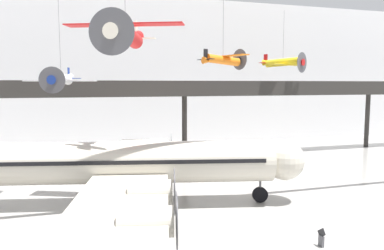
% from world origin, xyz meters
% --- Properties ---
extents(ground_plane, '(260.00, 260.00, 0.00)m').
position_xyz_m(ground_plane, '(0.00, 0.00, 0.00)').
color(ground_plane, '#9E9B96').
extents(hangar_back_wall, '(140.00, 3.00, 23.76)m').
position_xyz_m(hangar_back_wall, '(0.00, 39.12, 11.88)').
color(hangar_back_wall, white).
rests_on(hangar_back_wall, ground).
extents(mezzanine_walkway, '(110.00, 3.20, 10.40)m').
position_xyz_m(mezzanine_walkway, '(0.00, 25.81, 8.73)').
color(mezzanine_walkway, '#2D2B28').
rests_on(mezzanine_walkway, ground).
extents(airliner_silver_main, '(30.83, 35.58, 10.11)m').
position_xyz_m(airliner_silver_main, '(-10.58, 8.63, 3.52)').
color(airliner_silver_main, beige).
rests_on(airliner_silver_main, ground).
extents(suspended_plane_yellow_lowwing, '(7.29, 6.58, 8.61)m').
position_xyz_m(suspended_plane_yellow_lowwing, '(14.04, 25.43, 13.00)').
color(suspended_plane_yellow_lowwing, yellow).
extents(suspended_plane_white_twin, '(7.40, 6.20, 10.96)m').
position_xyz_m(suspended_plane_white_twin, '(-15.36, 19.88, 10.58)').
color(suspended_plane_white_twin, silver).
extents(suspended_plane_orange_highwing, '(5.30, 6.22, 8.62)m').
position_xyz_m(suspended_plane_orange_highwing, '(0.77, 14.73, 12.50)').
color(suspended_plane_orange_highwing, orange).
extents(suspended_plane_red_highwing, '(9.66, 8.39, 8.12)m').
position_xyz_m(suspended_plane_red_highwing, '(-9.76, 10.18, 14.23)').
color(suspended_plane_red_highwing, red).
extents(info_sign_pedestal, '(0.17, 0.78, 1.24)m').
position_xyz_m(info_sign_pedestal, '(0.34, -2.99, 0.46)').
color(info_sign_pedestal, '#4C4C51').
rests_on(info_sign_pedestal, ground).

